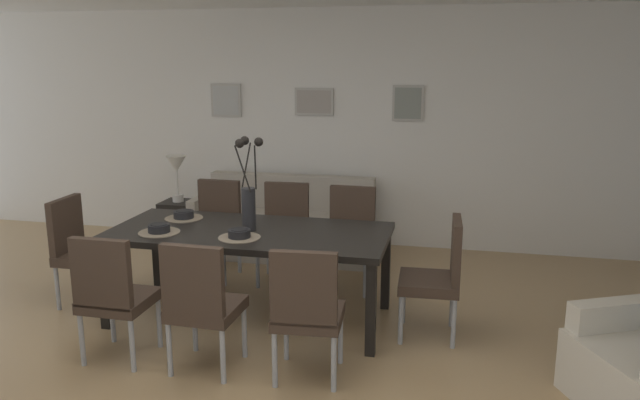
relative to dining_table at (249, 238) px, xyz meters
The scene contains 24 objects.
ground_plane 1.17m from the dining_table, 80.61° to the right, with size 9.00×9.00×0.00m, color tan.
back_wall_panel 2.40m from the dining_table, 86.17° to the left, with size 9.00×0.10×2.60m, color white.
dining_table is the anchor object (origin of this frame).
dining_chair_near_left 1.15m from the dining_table, 126.27° to the right, with size 0.44×0.44×0.92m.
dining_chair_near_right 1.13m from the dining_table, 126.10° to the left, with size 0.45×0.45×0.92m.
dining_chair_far_left 0.94m from the dining_table, 91.24° to the right, with size 0.45×0.45×0.92m.
dining_chair_far_right 0.94m from the dining_table, 88.77° to the left, with size 0.46×0.46×0.92m.
dining_chair_mid_left 1.13m from the dining_table, 52.14° to the right, with size 0.47×0.47×0.92m.
dining_chair_mid_right 1.12m from the dining_table, 53.92° to the left, with size 0.45×0.45×0.92m.
dining_chair_head_west 1.53m from the dining_table, behind, with size 0.45×0.45×0.92m.
dining_chair_head_east 1.50m from the dining_table, ahead, with size 0.46×0.46×0.92m.
centerpiece_vase 0.35m from the dining_table, 55.35° to the left, with size 0.21×0.23×0.73m.
placemat_near_left 0.70m from the dining_table, 161.29° to the right, with size 0.32×0.32×0.01m, color #7F705B.
bowl_near_left 0.70m from the dining_table, 161.29° to the right, with size 0.17×0.17×0.07m.
placemat_near_right 0.70m from the dining_table, 161.29° to the left, with size 0.32×0.32×0.01m, color #7F705B.
bowl_near_right 0.70m from the dining_table, 161.29° to the left, with size 0.17×0.17×0.07m.
placemat_far_left 0.23m from the dining_table, 90.00° to the right, with size 0.32×0.32×0.01m, color #7F705B.
bowl_far_left 0.25m from the dining_table, 90.00° to the right, with size 0.17×0.17×0.07m.
sofa 1.82m from the dining_table, 96.83° to the left, with size 1.86×0.84×0.80m.
side_table 2.23m from the dining_table, 130.09° to the left, with size 0.36×0.36×0.52m, color black.
table_lamp 2.20m from the dining_table, 130.09° to the left, with size 0.22×0.22×0.51m.
framed_picture_left 2.63m from the dining_table, 114.70° to the left, with size 0.36×0.03×0.37m.
framed_picture_center 2.42m from the dining_table, 90.00° to the left, with size 0.44×0.03×0.30m.
framed_picture_right 2.63m from the dining_table, 65.30° to the left, with size 0.33×0.03×0.38m.
Camera 1 is at (1.43, -3.55, 2.07)m, focal length 34.84 mm.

